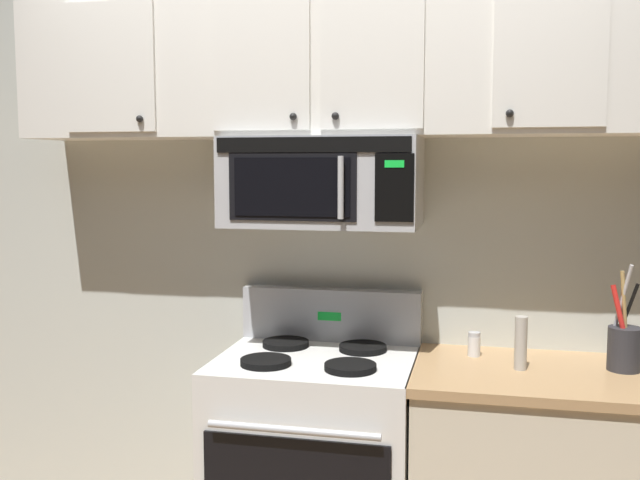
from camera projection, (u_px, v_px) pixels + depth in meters
back_wall at (335, 233)px, 3.10m from camera, size 5.20×0.10×2.70m
stove_range at (316, 465)px, 2.84m from camera, size 0.76×0.69×1.12m
over_range_microwave at (323, 182)px, 2.84m from camera, size 0.76×0.43×0.35m
upper_cabinets at (325, 66)px, 2.82m from camera, size 2.50×0.36×0.55m
utensil_crock_charcoal at (624, 345)px, 2.61m from camera, size 0.12×0.12×0.39m
salt_shaker at (474, 344)px, 2.81m from camera, size 0.05×0.05×0.09m
pepper_mill at (521, 343)px, 2.62m from camera, size 0.04×0.04×0.20m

